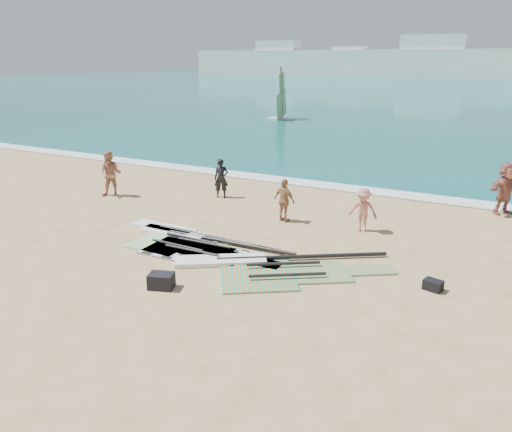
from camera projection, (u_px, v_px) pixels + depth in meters
The scene contains 15 objects.
ground at pixel (175, 296), 12.39m from camera, with size 300.00×300.00×0.00m, color tan.
sea at pixel (501, 82), 123.11m from camera, with size 300.00×240.00×0.06m, color #0B504F.
surf_line at pixel (340, 188), 22.71m from camera, with size 300.00×1.20×0.04m, color white.
far_town at pixel (447, 62), 143.95m from camera, with size 160.00×8.00×12.00m.
rig_grey at pixel (193, 243), 15.81m from camera, with size 5.64×2.23×0.20m.
rig_green at pixel (181, 238), 16.23m from camera, with size 5.77×2.32×0.20m.
rig_orange at pixel (266, 267), 14.03m from camera, with size 6.02×4.49×0.20m.
gear_bag_near at pixel (161, 281), 12.79m from camera, with size 0.62×0.45×0.40m, color black.
gear_bag_far at pixel (433, 285), 12.69m from camera, with size 0.46×0.32×0.27m, color black.
person_wetsuit at pixel (221, 178), 20.93m from camera, with size 0.60×0.39×1.65m, color black.
beachgoer_left at pixel (111, 174), 21.04m from camera, with size 0.95×0.74×1.94m, color #AF745A.
beachgoer_mid at pixel (363, 210), 16.78m from camera, with size 0.98×0.56×1.52m, color #BA6D61.
beachgoer_back at pixel (284, 200), 17.84m from camera, with size 0.92×0.38×1.57m, color #A97550.
beachgoer_right at pixel (506, 188), 18.69m from camera, with size 1.83×0.58×1.98m, color #9F594B.
windsurfer_left at pixel (281, 105), 47.27m from camera, with size 2.79×3.28×4.93m.
Camera 1 is at (7.09, -8.90, 5.66)m, focal length 35.00 mm.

